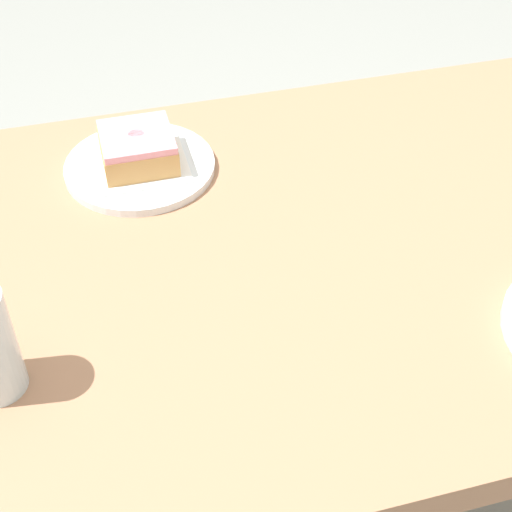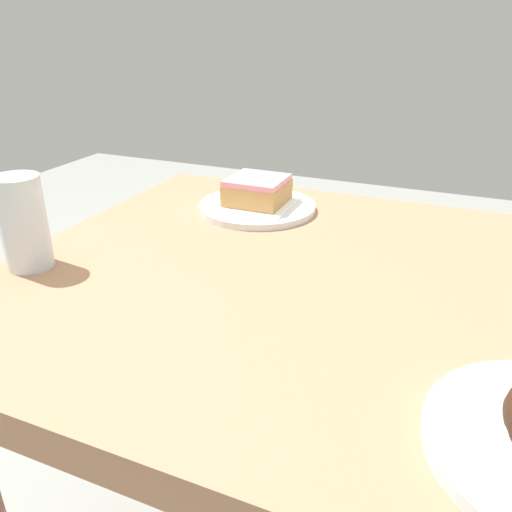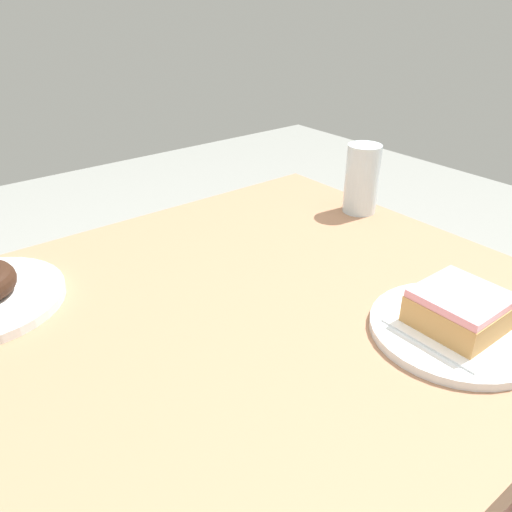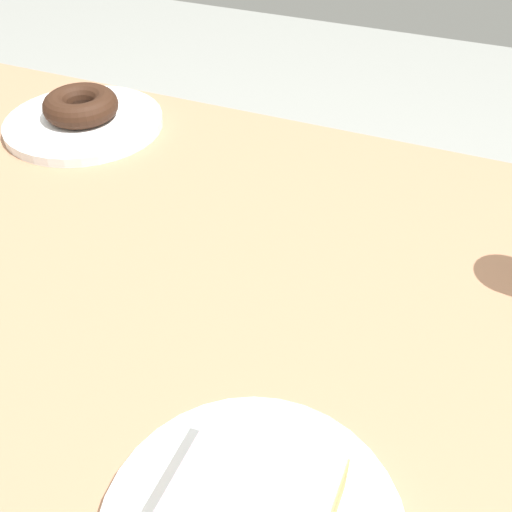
% 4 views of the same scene
% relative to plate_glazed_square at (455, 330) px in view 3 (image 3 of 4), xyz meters
% --- Properties ---
extents(table, '(1.10, 0.75, 0.76)m').
position_rel_plate_glazed_square_xyz_m(table, '(-0.29, 0.22, -0.09)').
color(table, '#A57353').
rests_on(table, ground_plane).
extents(plate_glazed_square, '(0.22, 0.22, 0.01)m').
position_rel_plate_glazed_square_xyz_m(plate_glazed_square, '(0.00, 0.00, 0.00)').
color(plate_glazed_square, white).
rests_on(plate_glazed_square, table).
extents(napkin_glazed_square, '(0.13, 0.13, 0.00)m').
position_rel_plate_glazed_square_xyz_m(napkin_glazed_square, '(0.00, 0.00, 0.01)').
color(napkin_glazed_square, white).
rests_on(napkin_glazed_square, plate_glazed_square).
extents(donut_glazed_square, '(0.10, 0.10, 0.05)m').
position_rel_plate_glazed_square_xyz_m(donut_glazed_square, '(0.00, 0.00, 0.03)').
color(donut_glazed_square, tan).
rests_on(donut_glazed_square, napkin_glazed_square).
extents(water_glass, '(0.06, 0.06, 0.13)m').
position_rel_plate_glazed_square_xyz_m(water_glass, '(0.21, 0.35, 0.06)').
color(water_glass, silver).
rests_on(water_glass, table).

